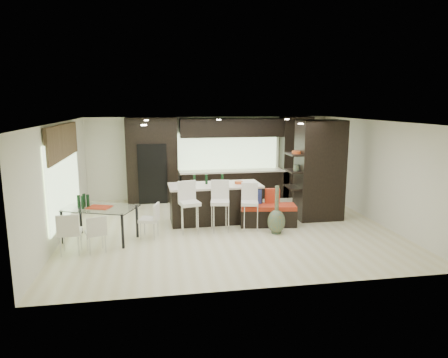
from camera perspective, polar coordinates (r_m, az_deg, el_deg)
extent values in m
plane|color=beige|center=(10.34, 0.56, -6.89)|extent=(8.00, 8.00, 0.00)
cube|color=silver|center=(13.43, -2.06, 3.12)|extent=(8.00, 0.02, 2.70)
cube|color=silver|center=(10.12, -22.33, -0.22)|extent=(0.02, 7.00, 2.70)
cube|color=silver|center=(11.41, 20.76, 1.06)|extent=(0.02, 7.00, 2.70)
cube|color=white|center=(9.87, 0.59, 8.23)|extent=(8.00, 7.00, 0.02)
cube|color=#B2D199|center=(10.30, -21.87, 0.00)|extent=(0.04, 3.20, 1.90)
cube|color=#B2D199|center=(13.46, 0.49, 4.00)|extent=(3.40, 0.04, 1.20)
cube|color=brown|center=(10.18, -22.06, 4.98)|extent=(0.08, 3.00, 0.80)
cube|color=white|center=(10.11, 0.33, 8.18)|extent=(4.00, 3.00, 0.02)
cube|color=black|center=(13.19, 0.28, 2.98)|extent=(6.80, 0.68, 2.70)
cube|color=black|center=(13.01, -10.16, 0.92)|extent=(0.90, 0.68, 1.90)
cube|color=black|center=(11.14, 13.49, 1.24)|extent=(1.20, 0.80, 2.70)
cube|color=black|center=(10.71, -1.29, -3.43)|extent=(2.48, 1.13, 1.02)
cube|color=white|center=(9.81, -4.92, -4.79)|extent=(0.55, 0.55, 1.02)
cube|color=white|center=(9.90, -0.57, -4.63)|extent=(0.52, 0.52, 1.02)
cube|color=white|center=(10.07, 3.66, -4.61)|extent=(0.49, 0.49, 0.94)
cube|color=black|center=(10.48, 6.29, -5.14)|extent=(1.50, 0.74, 0.55)
cube|color=white|center=(9.70, -17.23, -6.16)|extent=(1.86, 1.45, 0.79)
cube|color=white|center=(9.01, -17.84, -7.61)|extent=(0.51, 0.51, 0.75)
cube|color=white|center=(9.07, -21.09, -7.45)|extent=(0.46, 0.46, 0.83)
cube|color=white|center=(9.62, -10.66, -6.06)|extent=(0.51, 0.51, 0.77)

